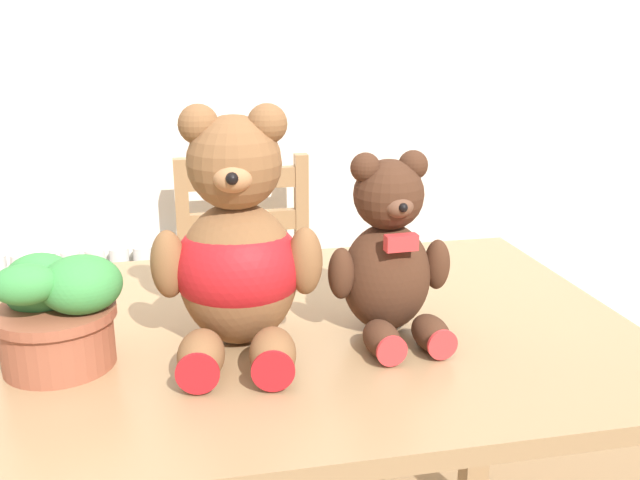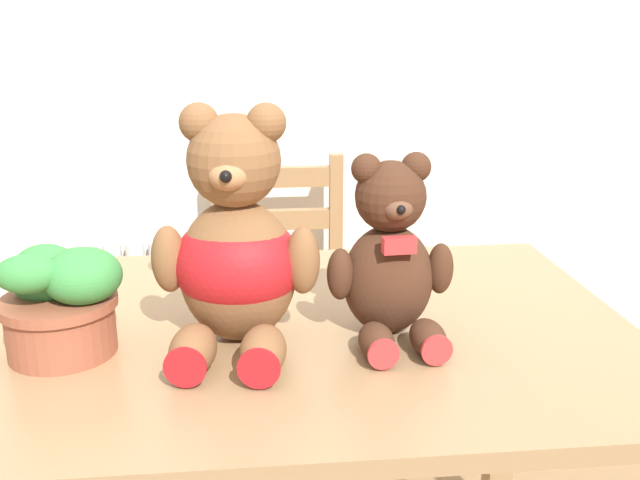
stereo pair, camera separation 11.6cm
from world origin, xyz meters
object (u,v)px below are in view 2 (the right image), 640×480
teddy_bear_left (236,251)px  potted_plant (61,301)px  teddy_bear_right (390,260)px  wooden_chair_behind (281,312)px

teddy_bear_left → potted_plant: teddy_bear_left is taller
teddy_bear_left → teddy_bear_right: teddy_bear_left is taller
wooden_chair_behind → teddy_bear_right: teddy_bear_right is taller
wooden_chair_behind → teddy_bear_left: bearing=82.8°
teddy_bear_left → wooden_chair_behind: bearing=-89.4°
teddy_bear_right → wooden_chair_behind: bearing=-84.1°
teddy_bear_left → potted_plant: size_ratio=2.00×
teddy_bear_left → potted_plant: (-0.28, -0.02, -0.07)m
wooden_chair_behind → potted_plant: bearing=66.4°
teddy_bear_right → potted_plant: teddy_bear_right is taller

